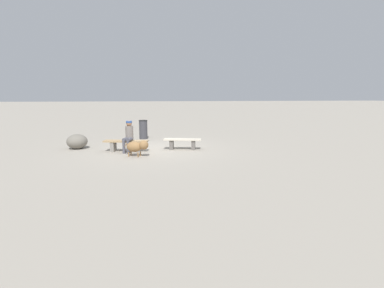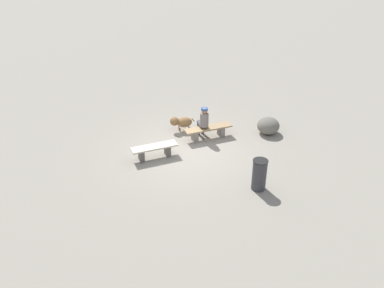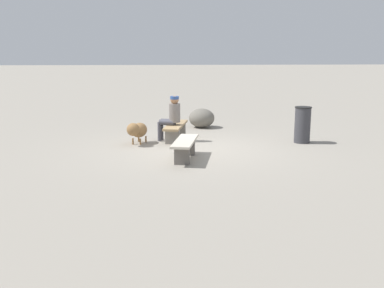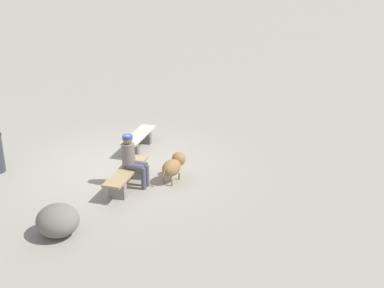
{
  "view_description": "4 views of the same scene",
  "coord_description": "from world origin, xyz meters",
  "px_view_note": "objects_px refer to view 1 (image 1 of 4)",
  "views": [
    {
      "loc": [
        0.51,
        11.82,
        2.2
      ],
      "look_at": [
        -1.23,
        1.97,
        0.5
      ],
      "focal_mm": 26.71,
      "sensor_mm": 36.0,
      "label": 1
    },
    {
      "loc": [
        -6.74,
        -9.63,
        6.85
      ],
      "look_at": [
        -0.37,
        -0.77,
        0.76
      ],
      "focal_mm": 37.16,
      "sensor_mm": 36.0,
      "label": 2
    },
    {
      "loc": [
        -10.43,
        1.13,
        2.28
      ],
      "look_at": [
        -1.21,
        0.15,
        0.37
      ],
      "focal_mm": 40.01,
      "sensor_mm": 36.0,
      "label": 3
    },
    {
      "loc": [
        11.55,
        2.33,
        5.32
      ],
      "look_at": [
        -0.33,
        1.76,
        0.51
      ],
      "focal_mm": 47.77,
      "sensor_mm": 36.0,
      "label": 4
    }
  ],
  "objects_px": {
    "bench_left": "(182,142)",
    "dog": "(137,146)",
    "seated_person": "(128,134)",
    "trash_bin": "(143,129)",
    "bench_right": "(126,144)",
    "boulder": "(77,141)"
  },
  "relations": [
    {
      "from": "bench_left",
      "to": "dog",
      "type": "height_order",
      "value": "dog"
    },
    {
      "from": "bench_left",
      "to": "dog",
      "type": "xyz_separation_m",
      "value": [
        1.82,
        1.09,
        0.08
      ]
    },
    {
      "from": "seated_person",
      "to": "trash_bin",
      "type": "distance_m",
      "value": 3.52
    },
    {
      "from": "dog",
      "to": "trash_bin",
      "type": "height_order",
      "value": "trash_bin"
    },
    {
      "from": "bench_left",
      "to": "bench_right",
      "type": "bearing_deg",
      "value": 14.82
    },
    {
      "from": "dog",
      "to": "boulder",
      "type": "height_order",
      "value": "boulder"
    },
    {
      "from": "bench_left",
      "to": "boulder",
      "type": "bearing_deg",
      "value": 1.39
    },
    {
      "from": "bench_right",
      "to": "boulder",
      "type": "bearing_deg",
      "value": -12.09
    },
    {
      "from": "dog",
      "to": "bench_right",
      "type": "bearing_deg",
      "value": 136.54
    },
    {
      "from": "trash_bin",
      "to": "boulder",
      "type": "relative_size",
      "value": 1.15
    },
    {
      "from": "bench_right",
      "to": "seated_person",
      "type": "bearing_deg",
      "value": 146.74
    },
    {
      "from": "bench_right",
      "to": "boulder",
      "type": "distance_m",
      "value": 2.27
    },
    {
      "from": "bench_right",
      "to": "dog",
      "type": "relative_size",
      "value": 2.04
    },
    {
      "from": "bench_left",
      "to": "trash_bin",
      "type": "xyz_separation_m",
      "value": [
        1.57,
        -3.29,
        0.18
      ]
    },
    {
      "from": "trash_bin",
      "to": "bench_left",
      "type": "bearing_deg",
      "value": 115.48
    },
    {
      "from": "bench_left",
      "to": "seated_person",
      "type": "height_order",
      "value": "seated_person"
    },
    {
      "from": "seated_person",
      "to": "trash_bin",
      "type": "height_order",
      "value": "seated_person"
    },
    {
      "from": "dog",
      "to": "trash_bin",
      "type": "distance_m",
      "value": 4.38
    },
    {
      "from": "bench_right",
      "to": "boulder",
      "type": "relative_size",
      "value": 2.13
    },
    {
      "from": "boulder",
      "to": "seated_person",
      "type": "bearing_deg",
      "value": 152.86
    },
    {
      "from": "trash_bin",
      "to": "seated_person",
      "type": "bearing_deg",
      "value": 80.27
    },
    {
      "from": "seated_person",
      "to": "boulder",
      "type": "bearing_deg",
      "value": -8.4
    }
  ]
}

